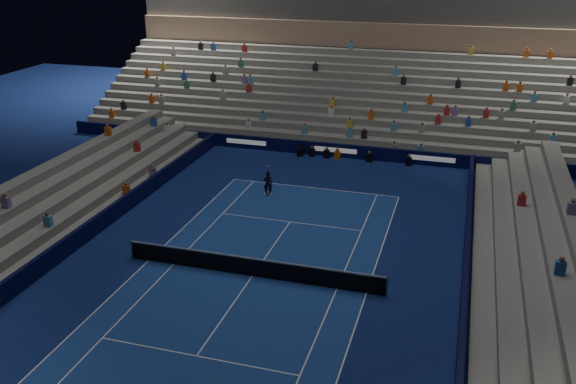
# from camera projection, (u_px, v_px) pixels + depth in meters

# --- Properties ---
(ground) EXTENTS (90.00, 90.00, 0.00)m
(ground) POSITION_uv_depth(u_px,v_px,m) (252.00, 276.00, 29.39)
(ground) COLOR #0D1B51
(ground) RESTS_ON ground
(court_surface) EXTENTS (10.97, 23.77, 0.01)m
(court_surface) POSITION_uv_depth(u_px,v_px,m) (252.00, 276.00, 29.39)
(court_surface) COLOR navy
(court_surface) RESTS_ON ground
(sponsor_barrier_far) EXTENTS (44.00, 0.25, 1.00)m
(sponsor_barrier_far) POSITION_uv_depth(u_px,v_px,m) (336.00, 150.00, 45.65)
(sponsor_barrier_far) COLOR #080933
(sponsor_barrier_far) RESTS_ON ground
(sponsor_barrier_east) EXTENTS (0.25, 37.00, 1.00)m
(sponsor_barrier_east) POSITION_uv_depth(u_px,v_px,m) (464.00, 298.00, 26.66)
(sponsor_barrier_east) COLOR black
(sponsor_barrier_east) RESTS_ON ground
(sponsor_barrier_west) EXTENTS (0.25, 37.00, 1.00)m
(sponsor_barrier_west) POSITION_uv_depth(u_px,v_px,m) (74.00, 241.00, 31.75)
(sponsor_barrier_west) COLOR black
(sponsor_barrier_west) RESTS_ON ground
(grandstand_main) EXTENTS (44.00, 15.20, 11.20)m
(grandstand_main) POSITION_uv_depth(u_px,v_px,m) (360.00, 85.00, 52.93)
(grandstand_main) COLOR slate
(grandstand_main) RESTS_ON ground
(grandstand_east) EXTENTS (5.00, 37.00, 2.50)m
(grandstand_east) POSITION_uv_depth(u_px,v_px,m) (551.00, 302.00, 25.59)
(grandstand_east) COLOR slate
(grandstand_east) RESTS_ON ground
(grandstand_west) EXTENTS (5.00, 37.00, 2.50)m
(grandstand_west) POSITION_uv_depth(u_px,v_px,m) (16.00, 225.00, 32.50)
(grandstand_west) COLOR slate
(grandstand_west) RESTS_ON ground
(tennis_net) EXTENTS (12.90, 0.10, 1.10)m
(tennis_net) POSITION_uv_depth(u_px,v_px,m) (252.00, 267.00, 29.20)
(tennis_net) COLOR #B2B2B7
(tennis_net) RESTS_ON ground
(tennis_player) EXTENTS (0.66, 0.53, 1.57)m
(tennis_player) POSITION_uv_depth(u_px,v_px,m) (268.00, 183.00, 38.54)
(tennis_player) COLOR black
(tennis_player) RESTS_ON ground
(broadcast_camera) EXTENTS (0.62, 1.01, 0.64)m
(broadcast_camera) POSITION_uv_depth(u_px,v_px,m) (300.00, 151.00, 45.98)
(broadcast_camera) COLOR black
(broadcast_camera) RESTS_ON ground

